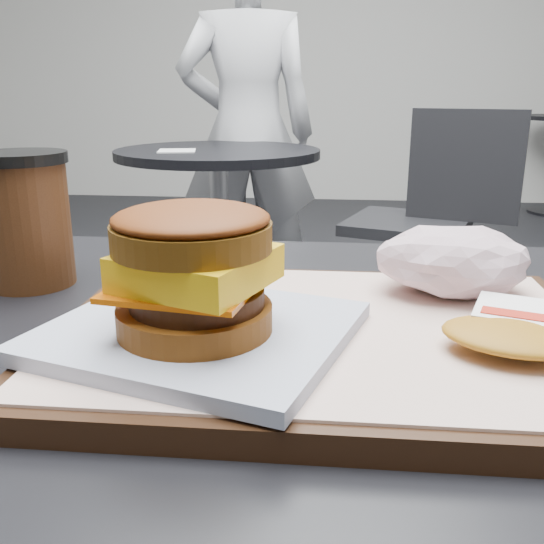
{
  "coord_description": "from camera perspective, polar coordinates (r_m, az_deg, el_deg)",
  "views": [
    {
      "loc": [
        0.04,
        -0.42,
        0.95
      ],
      "look_at": [
        0.0,
        -0.04,
        0.83
      ],
      "focal_mm": 40.0,
      "sensor_mm": 36.0,
      "label": 1
    }
  ],
  "objects": [
    {
      "name": "coffee_cup",
      "position": [
        0.61,
        -22.17,
        4.63
      ],
      "size": [
        0.09,
        0.09,
        0.13
      ],
      "color": "#41210F",
      "rests_on": "customer_table"
    },
    {
      "name": "hash_brown",
      "position": [
        0.43,
        23.18,
        -5.02
      ],
      "size": [
        0.13,
        0.11,
        0.02
      ],
      "color": "white",
      "rests_on": "serving_tray"
    },
    {
      "name": "napkin",
      "position": [
        2.05,
        -8.94,
        11.2
      ],
      "size": [
        0.14,
        0.14,
        0.0
      ],
      "primitive_type": "cube",
      "rotation": [
        0.0,
        0.0,
        0.19
      ],
      "color": "silver",
      "rests_on": "neighbor_table"
    },
    {
      "name": "neighbor_table",
      "position": [
        2.14,
        -5.0,
        6.14
      ],
      "size": [
        0.7,
        0.7,
        0.75
      ],
      "color": "black",
      "rests_on": "ground"
    },
    {
      "name": "patron",
      "position": [
        2.53,
        -2.32,
        12.9
      ],
      "size": [
        0.62,
        0.46,
        1.55
      ],
      "primitive_type": "imported",
      "rotation": [
        0.0,
        0.0,
        3.31
      ],
      "color": "silver",
      "rests_on": "ground"
    },
    {
      "name": "neighbor_chair",
      "position": [
        2.33,
        14.39,
        5.51
      ],
      "size": [
        0.65,
        0.54,
        0.88
      ],
      "color": "#A8A7AD",
      "rests_on": "ground"
    },
    {
      "name": "breakfast_sandwich",
      "position": [
        0.39,
        -7.22,
        -1.26
      ],
      "size": [
        0.23,
        0.22,
        0.09
      ],
      "color": "silver",
      "rests_on": "serving_tray"
    },
    {
      "name": "serving_tray",
      "position": [
        0.44,
        4.98,
        -6.15
      ],
      "size": [
        0.38,
        0.28,
        0.02
      ],
      "color": "black",
      "rests_on": "customer_table"
    },
    {
      "name": "customer_table",
      "position": [
        0.56,
        0.11,
        -24.02
      ],
      "size": [
        0.8,
        0.6,
        0.77
      ],
      "color": "#A5A5AA",
      "rests_on": "ground"
    },
    {
      "name": "crumpled_wrapper",
      "position": [
        0.51,
        16.68,
        1.05
      ],
      "size": [
        0.12,
        0.1,
        0.05
      ],
      "primitive_type": null,
      "color": "silver",
      "rests_on": "serving_tray"
    }
  ]
}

